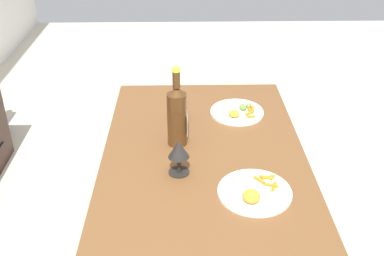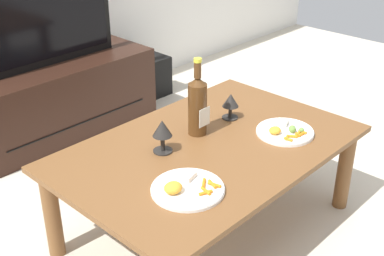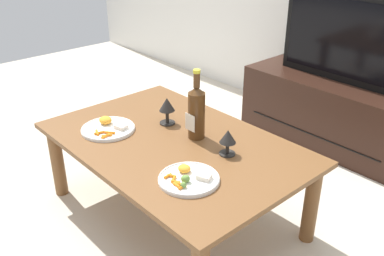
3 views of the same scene
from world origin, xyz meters
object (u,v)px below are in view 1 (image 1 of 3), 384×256
dining_table (203,161)px  goblet_left (179,151)px  wine_bottle (177,114)px  goblet_right (179,103)px  dinner_plate_left (254,191)px  dinner_plate_right (237,111)px

dining_table → goblet_left: 0.26m
wine_bottle → goblet_right: bearing=-1.9°
dining_table → goblet_left: goblet_left is taller
goblet_right → dinner_plate_left: size_ratio=0.45×
goblet_left → goblet_right: 0.44m
goblet_right → dinner_plate_right: size_ratio=0.48×
goblet_left → dinner_plate_right: (0.48, -0.28, -0.09)m
dining_table → wine_bottle: bearing=67.9°
dining_table → dinner_plate_left: bearing=-151.4°
wine_bottle → goblet_left: size_ratio=2.43×
goblet_left → goblet_right: (0.44, 0.00, -0.02)m
wine_bottle → goblet_left: bearing=-178.1°
wine_bottle → goblet_right: (0.22, -0.01, -0.06)m
dining_table → dinner_plate_right: 0.36m
goblet_left → dinner_plate_right: size_ratio=0.56×
dinner_plate_right → dinner_plate_left: bearing=179.7°
goblet_left → dining_table: bearing=-30.8°
dining_table → dinner_plate_left: size_ratio=4.73×
wine_bottle → goblet_right: wine_bottle is taller
dinner_plate_left → dinner_plate_right: bearing=-0.3°
goblet_right → goblet_left: bearing=-180.0°
goblet_left → dinner_plate_left: bearing=-117.1°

